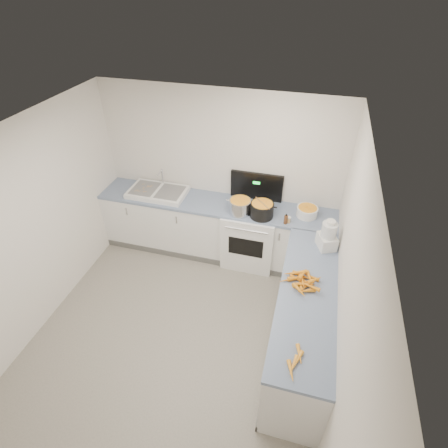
% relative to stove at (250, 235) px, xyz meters
% --- Properties ---
extents(floor, '(3.50, 4.00, 0.00)m').
position_rel_stove_xyz_m(floor, '(-0.55, -1.69, -0.47)').
color(floor, gray).
rests_on(floor, ground).
extents(ceiling, '(3.50, 4.00, 0.00)m').
position_rel_stove_xyz_m(ceiling, '(-0.55, -1.69, 2.03)').
color(ceiling, silver).
rests_on(ceiling, ground).
extents(wall_back, '(3.50, 0.00, 2.50)m').
position_rel_stove_xyz_m(wall_back, '(-0.55, 0.31, 0.78)').
color(wall_back, silver).
rests_on(wall_back, ground).
extents(wall_left, '(0.00, 4.00, 2.50)m').
position_rel_stove_xyz_m(wall_left, '(-2.30, -1.69, 0.78)').
color(wall_left, silver).
rests_on(wall_left, ground).
extents(wall_right, '(0.00, 4.00, 2.50)m').
position_rel_stove_xyz_m(wall_right, '(1.20, -1.69, 0.78)').
color(wall_right, silver).
rests_on(wall_right, ground).
extents(counter_back, '(3.50, 0.62, 0.94)m').
position_rel_stove_xyz_m(counter_back, '(-0.55, 0.01, -0.00)').
color(counter_back, white).
rests_on(counter_back, ground).
extents(counter_right, '(0.62, 2.20, 0.94)m').
position_rel_stove_xyz_m(counter_right, '(0.90, -1.39, -0.00)').
color(counter_right, white).
rests_on(counter_right, ground).
extents(stove, '(0.76, 0.65, 1.36)m').
position_rel_stove_xyz_m(stove, '(0.00, 0.00, 0.00)').
color(stove, white).
rests_on(stove, ground).
extents(sink, '(0.86, 0.52, 0.31)m').
position_rel_stove_xyz_m(sink, '(-1.45, 0.02, 0.50)').
color(sink, white).
rests_on(sink, counter_back).
extents(steel_pot, '(0.35, 0.35, 0.23)m').
position_rel_stove_xyz_m(steel_pot, '(-0.14, -0.13, 0.56)').
color(steel_pot, silver).
rests_on(steel_pot, stove).
extents(black_pot, '(0.38, 0.38, 0.23)m').
position_rel_stove_xyz_m(black_pot, '(0.16, -0.13, 0.56)').
color(black_pot, black).
rests_on(black_pot, stove).
extents(wooden_spoon, '(0.24, 0.26, 0.01)m').
position_rel_stove_xyz_m(wooden_spoon, '(0.16, -0.13, 0.68)').
color(wooden_spoon, '#AD7A47').
rests_on(wooden_spoon, black_pot).
extents(mixing_bowl, '(0.30, 0.30, 0.13)m').
position_rel_stove_xyz_m(mixing_bowl, '(0.76, 0.04, 0.53)').
color(mixing_bowl, white).
rests_on(mixing_bowl, counter_back).
extents(extract_bottle, '(0.05, 0.05, 0.13)m').
position_rel_stove_xyz_m(extract_bottle, '(0.50, -0.21, 0.53)').
color(extract_bottle, '#593319').
rests_on(extract_bottle, counter_back).
extents(spice_jar, '(0.04, 0.04, 0.08)m').
position_rel_stove_xyz_m(spice_jar, '(0.54, -0.19, 0.50)').
color(spice_jar, '#E5B266').
rests_on(spice_jar, counter_back).
extents(food_processor, '(0.27, 0.29, 0.40)m').
position_rel_stove_xyz_m(food_processor, '(1.04, -0.56, 0.64)').
color(food_processor, white).
rests_on(food_processor, counter_right).
extents(carrot_pile, '(0.45, 0.42, 0.09)m').
position_rel_stove_xyz_m(carrot_pile, '(0.82, -1.26, 0.50)').
color(carrot_pile, orange).
rests_on(carrot_pile, counter_right).
extents(peeled_carrots, '(0.15, 0.37, 0.04)m').
position_rel_stove_xyz_m(peeled_carrots, '(0.85, -2.24, 0.49)').
color(peeled_carrots, '#FF9F26').
rests_on(peeled_carrots, counter_right).
extents(peelings, '(0.19, 0.25, 0.01)m').
position_rel_stove_xyz_m(peelings, '(-1.66, 0.01, 0.54)').
color(peelings, tan).
rests_on(peelings, sink).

